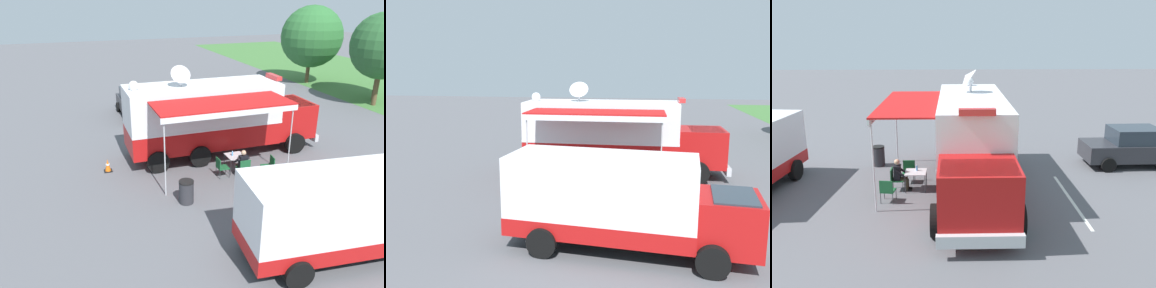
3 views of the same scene
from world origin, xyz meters
TOP-DOWN VIEW (x-y plane):
  - ground_plane at (0.00, 0.00)m, footprint 100.00×100.00m
  - lot_stripe at (-3.54, 1.92)m, footprint 0.13×4.80m
  - command_truck at (0.04, 0.75)m, footprint 4.87×9.50m
  - folding_table at (2.17, 0.78)m, footprint 0.80×0.80m
  - water_bottle at (2.14, 0.64)m, footprint 0.07×0.07m
  - folding_chair_at_table at (2.97, 0.82)m, footprint 0.48×0.48m
  - folding_chair_beside_table at (2.53, -0.07)m, footprint 0.48×0.48m
  - folding_chair_spare_by_truck at (3.08, 2.00)m, footprint 0.54×0.54m
  - seated_responder at (2.78, 0.82)m, footprint 0.66×0.55m
  - trash_bin at (4.13, -2.14)m, footprint 0.57×0.57m
  - traffic_cone at (0.43, -4.64)m, footprint 0.36×0.36m
  - support_truck at (8.46, 1.40)m, footprint 2.89×6.98m
  - car_behind_truck at (-7.32, -1.91)m, footprint 4.24×2.09m

SIDE VIEW (x-z plane):
  - ground_plane at x=0.00m, z-range 0.00..0.00m
  - lot_stripe at x=-3.54m, z-range 0.00..0.01m
  - traffic_cone at x=0.43m, z-range -0.01..0.57m
  - trash_bin at x=4.13m, z-range 0.00..0.91m
  - folding_chair_at_table at x=2.97m, z-range 0.08..0.95m
  - folding_chair_beside_table at x=2.53m, z-range 0.08..0.95m
  - folding_chair_spare_by_truck at x=3.08m, z-range 0.08..0.95m
  - seated_responder at x=2.78m, z-range 0.03..1.28m
  - folding_table at x=2.17m, z-range 0.31..1.04m
  - water_bottle at x=2.14m, z-range 0.72..0.95m
  - car_behind_truck at x=-7.32m, z-range 0.00..1.76m
  - support_truck at x=8.46m, z-range 0.04..2.74m
  - command_truck at x=0.04m, z-range -0.32..4.21m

